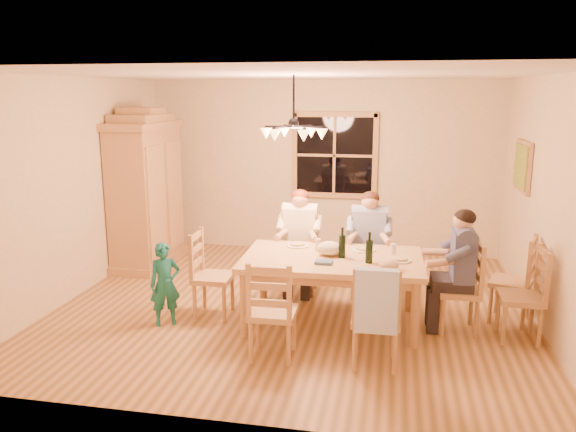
% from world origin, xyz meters
% --- Properties ---
extents(floor, '(5.50, 5.50, 0.00)m').
position_xyz_m(floor, '(0.00, 0.00, 0.00)').
color(floor, brown).
rests_on(floor, ground).
extents(ceiling, '(5.50, 5.00, 0.02)m').
position_xyz_m(ceiling, '(0.00, 0.00, 2.70)').
color(ceiling, white).
rests_on(ceiling, wall_back).
extents(wall_back, '(5.50, 0.02, 2.70)m').
position_xyz_m(wall_back, '(0.00, 2.50, 1.35)').
color(wall_back, beige).
rests_on(wall_back, floor).
extents(wall_left, '(0.02, 5.00, 2.70)m').
position_xyz_m(wall_left, '(-2.75, 0.00, 1.35)').
color(wall_left, beige).
rests_on(wall_left, floor).
extents(wall_right, '(0.02, 5.00, 2.70)m').
position_xyz_m(wall_right, '(2.75, 0.00, 1.35)').
color(wall_right, beige).
rests_on(wall_right, floor).
extents(window, '(1.30, 0.06, 1.30)m').
position_xyz_m(window, '(0.20, 2.47, 1.55)').
color(window, black).
rests_on(window, wall_back).
extents(painting, '(0.06, 0.78, 0.64)m').
position_xyz_m(painting, '(2.71, 1.20, 1.60)').
color(painting, '#A17146').
rests_on(painting, wall_right).
extents(chandelier, '(0.77, 0.68, 0.71)m').
position_xyz_m(chandelier, '(-0.00, 0.00, 2.08)').
color(chandelier, black).
rests_on(chandelier, ceiling).
extents(armoire, '(0.66, 1.40, 2.30)m').
position_xyz_m(armoire, '(-2.42, 1.28, 1.06)').
color(armoire, '#A17146').
rests_on(armoire, floor).
extents(dining_table, '(1.97, 1.24, 0.76)m').
position_xyz_m(dining_table, '(0.51, -0.42, 0.66)').
color(dining_table, tan).
rests_on(dining_table, floor).
extents(chair_far_left, '(0.45, 0.43, 0.99)m').
position_xyz_m(chair_far_left, '(-0.00, 0.48, 0.30)').
color(chair_far_left, '#A37D48').
rests_on(chair_far_left, floor).
extents(chair_far_right, '(0.45, 0.43, 0.99)m').
position_xyz_m(chair_far_right, '(0.86, 0.50, 0.30)').
color(chair_far_right, '#A37D48').
rests_on(chair_far_right, floor).
extents(chair_near_left, '(0.45, 0.43, 0.99)m').
position_xyz_m(chair_near_left, '(0.05, -1.35, 0.30)').
color(chair_near_left, '#A37D48').
rests_on(chair_near_left, floor).
extents(chair_near_right, '(0.45, 0.43, 0.99)m').
position_xyz_m(chair_near_right, '(1.02, -1.32, 0.30)').
color(chair_near_right, '#A37D48').
rests_on(chair_near_right, floor).
extents(chair_end_left, '(0.43, 0.45, 0.99)m').
position_xyz_m(chair_end_left, '(-0.84, -0.46, 0.30)').
color(chair_end_left, '#A37D48').
rests_on(chair_end_left, floor).
extents(chair_end_right, '(0.43, 0.45, 0.99)m').
position_xyz_m(chair_end_right, '(1.85, -0.38, 0.30)').
color(chair_end_right, '#A37D48').
rests_on(chair_end_right, floor).
extents(adult_woman, '(0.41, 0.43, 0.87)m').
position_xyz_m(adult_woman, '(-0.00, 0.48, 0.84)').
color(adult_woman, beige).
rests_on(adult_woman, floor).
extents(adult_plaid_man, '(0.41, 0.43, 0.87)m').
position_xyz_m(adult_plaid_man, '(0.86, 0.50, 0.84)').
color(adult_plaid_man, '#365996').
rests_on(adult_plaid_man, floor).
extents(adult_slate_man, '(0.43, 0.41, 0.87)m').
position_xyz_m(adult_slate_man, '(1.85, -0.38, 0.84)').
color(adult_slate_man, '#434B6C').
rests_on(adult_slate_man, floor).
extents(towel, '(0.38, 0.11, 0.58)m').
position_xyz_m(towel, '(1.02, -1.51, 0.70)').
color(towel, '#AAC3E6').
rests_on(towel, chair_near_right).
extents(wine_bottle_a, '(0.08, 0.08, 0.33)m').
position_xyz_m(wine_bottle_a, '(0.61, -0.41, 0.93)').
color(wine_bottle_a, black).
rests_on(wine_bottle_a, dining_table).
extents(wine_bottle_b, '(0.08, 0.08, 0.33)m').
position_xyz_m(wine_bottle_b, '(0.91, -0.56, 0.93)').
color(wine_bottle_b, black).
rests_on(wine_bottle_b, dining_table).
extents(plate_woman, '(0.26, 0.26, 0.02)m').
position_xyz_m(plate_woman, '(0.06, -0.06, 0.77)').
color(plate_woman, white).
rests_on(plate_woman, dining_table).
extents(plate_plaid, '(0.26, 0.26, 0.02)m').
position_xyz_m(plate_plaid, '(0.82, -0.11, 0.77)').
color(plate_plaid, white).
rests_on(plate_plaid, dining_table).
extents(plate_slate, '(0.26, 0.26, 0.02)m').
position_xyz_m(plate_slate, '(1.22, -0.44, 0.77)').
color(plate_slate, white).
rests_on(plate_slate, dining_table).
extents(wine_glass_a, '(0.06, 0.06, 0.14)m').
position_xyz_m(wine_glass_a, '(0.32, -0.21, 0.83)').
color(wine_glass_a, silver).
rests_on(wine_glass_a, dining_table).
extents(wine_glass_b, '(0.06, 0.06, 0.14)m').
position_xyz_m(wine_glass_b, '(1.15, -0.27, 0.83)').
color(wine_glass_b, silver).
rests_on(wine_glass_b, dining_table).
extents(cap, '(0.20, 0.20, 0.11)m').
position_xyz_m(cap, '(1.12, -0.75, 0.82)').
color(cap, tan).
rests_on(cap, dining_table).
extents(napkin, '(0.18, 0.15, 0.03)m').
position_xyz_m(napkin, '(0.44, -0.67, 0.78)').
color(napkin, '#45617F').
rests_on(napkin, dining_table).
extents(cloth_bundle, '(0.28, 0.22, 0.15)m').
position_xyz_m(cloth_bundle, '(0.47, -0.36, 0.84)').
color(cloth_bundle, beige).
rests_on(cloth_bundle, dining_table).
extents(child, '(0.40, 0.37, 0.92)m').
position_xyz_m(child, '(-1.28, -0.80, 0.46)').
color(child, '#197373').
rests_on(child, floor).
extents(chair_spare_front, '(0.42, 0.44, 0.99)m').
position_xyz_m(chair_spare_front, '(2.45, -0.48, 0.30)').
color(chair_spare_front, '#A37D48').
rests_on(chair_spare_front, floor).
extents(chair_spare_back, '(0.54, 0.55, 0.99)m').
position_xyz_m(chair_spare_back, '(2.45, -0.00, 0.30)').
color(chair_spare_back, '#A37D48').
rests_on(chair_spare_back, floor).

